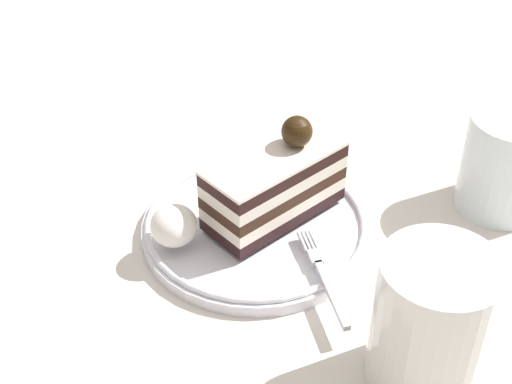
% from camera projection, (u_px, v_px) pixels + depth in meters
% --- Properties ---
extents(ground_plane, '(2.40, 2.40, 0.00)m').
position_uv_depth(ground_plane, '(290.00, 230.00, 0.65)').
color(ground_plane, silver).
extents(dessert_plate, '(0.20, 0.20, 0.02)m').
position_uv_depth(dessert_plate, '(256.00, 227.00, 0.64)').
color(dessert_plate, white).
rests_on(dessert_plate, ground_plane).
extents(cake_slice, '(0.06, 0.13, 0.09)m').
position_uv_depth(cake_slice, '(275.00, 183.00, 0.62)').
color(cake_slice, black).
rests_on(cake_slice, dessert_plate).
extents(whipped_cream_dollop, '(0.04, 0.04, 0.03)m').
position_uv_depth(whipped_cream_dollop, '(174.00, 226.00, 0.60)').
color(whipped_cream_dollop, white).
rests_on(whipped_cream_dollop, dessert_plate).
extents(fork, '(0.10, 0.07, 0.00)m').
position_uv_depth(fork, '(322.00, 273.00, 0.58)').
color(fork, silver).
rests_on(fork, dessert_plate).
extents(drink_glass_near, '(0.08, 0.08, 0.11)m').
position_uv_depth(drink_glass_near, '(430.00, 329.00, 0.49)').
color(drink_glass_near, white).
rests_on(drink_glass_near, ground_plane).
extents(drink_glass_far, '(0.08, 0.08, 0.09)m').
position_uv_depth(drink_glass_far, '(505.00, 168.00, 0.65)').
color(drink_glass_far, silver).
rests_on(drink_glass_far, ground_plane).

